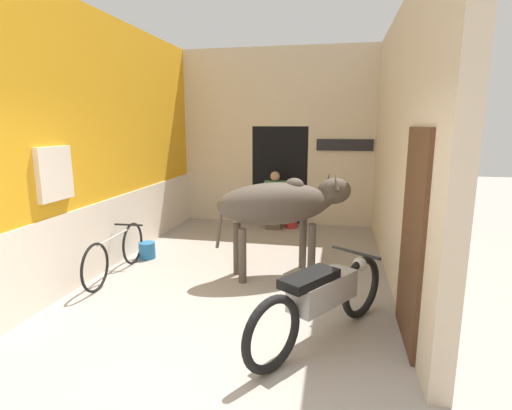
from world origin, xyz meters
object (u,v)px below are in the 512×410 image
bicycle (116,253)px  shopkeeper_seated (274,199)px  motorcycle_near (322,297)px  cow (282,204)px  bucket (147,250)px  plastic_stool (291,217)px

bicycle → shopkeeper_seated: (1.78, 3.11, 0.28)m
shopkeeper_seated → motorcycle_near: bearing=-75.0°
cow → motorcycle_near: (0.65, -1.73, -0.56)m
cow → shopkeeper_seated: (-0.50, 2.57, -0.41)m
motorcycle_near → bicycle: 3.16m
motorcycle_near → bucket: size_ratio=7.00×
bucket → cow: bearing=-6.4°
shopkeeper_seated → bucket: size_ratio=4.53×
motorcycle_near → plastic_stool: motorcycle_near is taller
cow → shopkeeper_seated: cow is taller
plastic_stool → bucket: plastic_stool is taller
bicycle → shopkeeper_seated: 3.60m
motorcycle_near → shopkeeper_seated: shopkeeper_seated is taller
motorcycle_near → plastic_stool: (-0.81, 4.37, -0.24)m
cow → bicycle: bearing=-166.5°
bicycle → plastic_stool: bearing=56.5°
motorcycle_near → shopkeeper_seated: size_ratio=1.55×
bicycle → bucket: size_ratio=6.59×
shopkeeper_seated → plastic_stool: (0.34, 0.08, -0.38)m
motorcycle_near → bucket: motorcycle_near is taller
bicycle → bucket: bicycle is taller
shopkeeper_seated → plastic_stool: 0.52m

